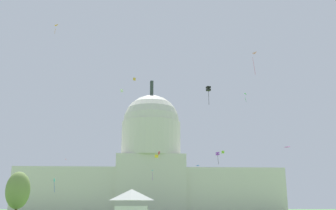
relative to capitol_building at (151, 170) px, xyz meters
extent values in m
cube|color=beige|center=(-31.57, 0.00, -9.96)|extent=(63.14, 23.67, 20.63)
cube|color=beige|center=(31.57, 0.00, -9.96)|extent=(63.14, 23.67, 20.63)
cube|color=beige|center=(0.00, 0.00, -6.91)|extent=(32.58, 26.04, 26.71)
cylinder|color=beige|center=(0.00, 0.00, 14.99)|extent=(29.52, 29.52, 17.09)
sphere|color=beige|center=(0.00, 0.00, 23.53)|extent=(28.52, 28.52, 28.52)
cylinder|color=#2D3833|center=(0.00, 0.00, 41.92)|extent=(1.80, 1.80, 8.24)
pyramid|color=white|center=(-5.71, -102.18, -14.82)|extent=(7.49, 4.76, 2.45)
cylinder|color=brown|center=(-35.42, -87.30, -18.21)|extent=(0.66, 0.66, 4.11)
ellipsoid|color=olive|center=(-35.42, -87.30, -13.32)|extent=(8.30, 8.30, 9.45)
cube|color=red|center=(3.16, -23.68, 5.19)|extent=(0.78, 0.94, 1.46)
pyramid|color=blue|center=(14.83, -63.21, -4.34)|extent=(1.33, 1.05, 0.31)
pyramid|color=#33BCDB|center=(0.58, -30.95, -3.17)|extent=(1.18, 1.22, 0.28)
cylinder|color=purple|center=(0.26, -31.14, -5.50)|extent=(0.23, 0.32, 3.38)
cube|color=teal|center=(-24.46, -95.74, -11.26)|extent=(0.19, 1.02, 0.87)
cylinder|color=blue|center=(-24.31, -95.74, -12.88)|extent=(0.35, 0.36, 2.46)
pyramid|color=orange|center=(-28.45, -92.05, 30.68)|extent=(1.41, 1.49, 0.28)
cylinder|color=orange|center=(-28.17, -91.82, 29.40)|extent=(0.26, 0.21, 1.47)
cube|color=gold|center=(-7.62, -45.23, 31.62)|extent=(1.02, 0.71, 1.42)
cube|color=white|center=(-13.88, -23.42, 33.35)|extent=(1.10, 0.66, 1.40)
cube|color=black|center=(11.32, -107.48, 8.32)|extent=(1.13, 1.14, 0.43)
cube|color=black|center=(11.32, -107.48, 8.92)|extent=(1.13, 1.14, 0.43)
cylinder|color=black|center=(11.33, -107.48, 6.48)|extent=(0.13, 0.12, 3.29)
cube|color=#8CD133|center=(23.51, -61.77, 0.28)|extent=(0.88, 0.91, 0.44)
cube|color=#8CD133|center=(23.51, -61.77, 0.70)|extent=(0.88, 0.91, 0.44)
pyramid|color=green|center=(27.22, -78.87, 15.92)|extent=(1.22, 1.74, 0.32)
cylinder|color=green|center=(27.63, -78.99, 14.23)|extent=(0.29, 0.20, 1.57)
cube|color=purple|center=(17.90, -81.54, -2.98)|extent=(1.09, 1.08, 0.39)
cube|color=purple|center=(17.90, -81.54, -2.48)|extent=(1.09, 1.08, 0.39)
cylinder|color=black|center=(17.99, -81.54, -4.47)|extent=(0.33, 0.42, 2.61)
pyramid|color=#D1339E|center=(34.79, -91.90, -2.39)|extent=(1.50, 1.48, 0.35)
cube|color=yellow|center=(0.17, -88.47, -4.44)|extent=(1.00, 0.39, 0.91)
pyramid|color=pink|center=(16.29, -126.22, 9.29)|extent=(0.81, 1.10, 0.22)
cylinder|color=pink|center=(16.54, -126.19, 7.18)|extent=(0.39, 0.08, 3.28)
pyramid|color=red|center=(-28.49, -62.90, -2.80)|extent=(0.64, 1.08, 0.26)
camera|label=1|loc=(-2.84, -190.04, -17.33)|focal=40.90mm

